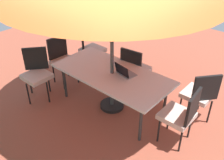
% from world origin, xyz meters
% --- Properties ---
extents(ground_plane, '(10.00, 10.00, 0.02)m').
position_xyz_m(ground_plane, '(0.00, 0.00, -0.01)').
color(ground_plane, '#9E4C38').
extents(dining_table, '(2.08, 1.00, 0.74)m').
position_xyz_m(dining_table, '(0.00, 0.00, 0.69)').
color(dining_table, white).
rests_on(dining_table, ground_plane).
extents(chair_east, '(0.48, 0.47, 0.98)m').
position_xyz_m(chair_east, '(1.35, 0.01, 0.55)').
color(chair_east, beige).
rests_on(chair_east, ground_plane).
extents(chair_southwest, '(0.58, 0.58, 0.98)m').
position_xyz_m(chair_southwest, '(-1.32, -0.70, 0.55)').
color(chair_southwest, beige).
rests_on(chair_southwest, ground_plane).
extents(chair_southeast, '(0.58, 0.59, 0.98)m').
position_xyz_m(chair_southeast, '(1.28, -0.72, 0.55)').
color(chair_southeast, beige).
rests_on(chair_southeast, ground_plane).
extents(chair_west, '(0.48, 0.47, 0.98)m').
position_xyz_m(chair_west, '(-1.35, -0.02, 0.55)').
color(chair_west, beige).
rests_on(chair_west, ground_plane).
extents(chair_south, '(0.47, 0.48, 0.98)m').
position_xyz_m(chair_south, '(0.00, -0.66, 0.55)').
color(chair_south, beige).
rests_on(chair_south, ground_plane).
extents(chair_northeast, '(0.58, 0.58, 0.98)m').
position_xyz_m(chair_northeast, '(1.30, 0.67, 0.55)').
color(chair_northeast, beige).
rests_on(chair_northeast, ground_plane).
extents(laptop, '(0.36, 0.29, 0.21)m').
position_xyz_m(laptop, '(-0.20, -0.10, 0.79)').
color(laptop, gray).
rests_on(laptop, dining_table).
extents(cup, '(0.06, 0.06, 0.08)m').
position_xyz_m(cup, '(0.16, -0.20, 0.78)').
color(cup, white).
rests_on(cup, dining_table).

